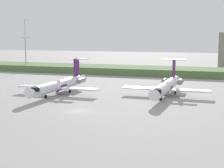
% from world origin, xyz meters
% --- Properties ---
extents(ground_plane, '(500.00, 500.00, 0.00)m').
position_xyz_m(ground_plane, '(0.00, 30.00, 0.00)').
color(ground_plane, '#9E9B96').
extents(grass_berm, '(320.00, 20.00, 2.85)m').
position_xyz_m(grass_berm, '(0.00, 75.50, 1.43)').
color(grass_berm, '#597542').
rests_on(grass_berm, ground).
extents(regional_jet_third, '(22.81, 31.00, 9.00)m').
position_xyz_m(regional_jet_third, '(-14.19, 19.11, 2.54)').
color(regional_jet_third, white).
rests_on(regional_jet_third, ground).
extents(regional_jet_fourth, '(22.81, 31.00, 9.00)m').
position_xyz_m(regional_jet_fourth, '(13.79, 25.77, 2.54)').
color(regional_jet_fourth, white).
rests_on(regional_jet_fourth, ground).
extents(antenna_mast, '(4.40, 0.50, 23.00)m').
position_xyz_m(antenna_mast, '(-59.37, 72.26, 9.55)').
color(antenna_mast, '#B2B2B7').
rests_on(antenna_mast, ground).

